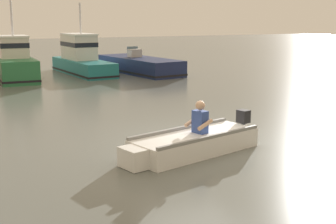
{
  "coord_description": "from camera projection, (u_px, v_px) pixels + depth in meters",
  "views": [
    {
      "loc": [
        -5.61,
        -9.67,
        3.02
      ],
      "look_at": [
        -0.3,
        1.05,
        0.55
      ],
      "focal_mm": 48.78,
      "sensor_mm": 36.0,
      "label": 1
    }
  ],
  "objects": [
    {
      "name": "moored_boat_teal",
      "position": [
        81.0,
        59.0,
        25.12
      ],
      "size": [
        2.11,
        6.05,
        3.82
      ],
      "color": "#1E727A",
      "rests_on": "ground"
    },
    {
      "name": "moored_boat_green",
      "position": [
        15.0,
        63.0,
        22.47
      ],
      "size": [
        1.82,
        4.53,
        4.73
      ],
      "color": "#287042",
      "rests_on": "ground"
    },
    {
      "name": "moored_boat_navy",
      "position": [
        139.0,
        66.0,
        25.49
      ],
      "size": [
        2.89,
        6.6,
        1.43
      ],
      "color": "#19234C",
      "rests_on": "ground"
    },
    {
      "name": "rowboat_with_person",
      "position": [
        193.0,
        142.0,
        10.35
      ],
      "size": [
        3.7,
        1.8,
        1.19
      ],
      "color": "white",
      "rests_on": "ground"
    },
    {
      "name": "ground_plane",
      "position": [
        197.0,
        140.0,
        11.53
      ],
      "size": [
        120.0,
        120.0,
        0.0
      ],
      "primitive_type": "plane",
      "color": "slate"
    }
  ]
}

